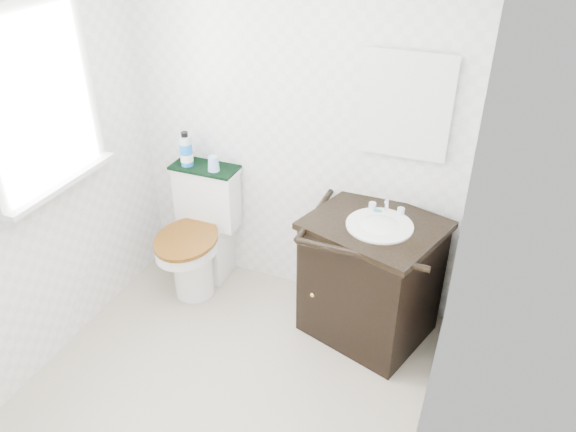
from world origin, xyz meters
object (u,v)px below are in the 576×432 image
Objects in this scene: toilet at (201,238)px; vanity at (371,276)px; cup at (213,164)px; mouthwash_bottle at (186,150)px; trash_bin at (336,310)px.

vanity is (1.24, -0.06, 0.06)m from toilet.
cup is (0.09, 0.10, 0.55)m from toilet.
vanity is at bearing -6.83° from mouthwash_bottle.
mouthwash_bottle is at bearing 178.54° from cup.
trash_bin is 1.45m from mouthwash_bottle.
cup is (-1.15, 0.16, 0.49)m from vanity.
cup is at bearing 172.23° from vanity.
toilet is at bearing -132.80° from cup.
trash_bin is at bearing -154.13° from vanity.
vanity is 3.84× the size of mouthwash_bottle.
trash_bin is 1.25m from cup.
vanity is 1.47m from mouthwash_bottle.
toilet is 1.08m from trash_bin.
trash_bin is 3.20× the size of cup.
toilet is at bearing 177.16° from vanity.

